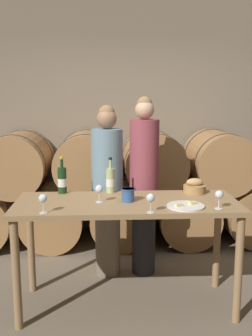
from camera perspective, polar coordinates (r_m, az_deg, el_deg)
name	(u,v)px	position (r m, az deg, el deg)	size (l,w,h in m)	color
ground_plane	(127,305)	(3.56, 0.13, -19.22)	(10.00, 10.00, 0.00)	#726654
stone_wall_back	(118,108)	(5.17, -1.14, 8.71)	(10.00, 0.12, 3.20)	#7F705B
barrel_stack	(120,190)	(4.74, -0.87, -3.27)	(3.89, 0.90, 1.35)	#9E7042
tasting_table	(127,215)	(3.24, 0.13, -6.90)	(1.82, 0.71, 0.92)	#99754C
person_left	(107,189)	(3.82, -2.73, -3.09)	(0.30, 0.30, 1.68)	#756651
person_right	(144,184)	(3.83, 2.64, -2.34)	(0.28, 0.28, 1.76)	#232326
wine_bottle_red	(62,180)	(3.49, -9.24, -1.76)	(0.08, 0.08, 0.33)	#193819
wine_bottle_white	(110,180)	(3.47, -2.27, -1.79)	(0.08, 0.08, 0.32)	#ADBC7F
blue_crock	(128,194)	(3.19, 0.30, -3.85)	(0.11, 0.11, 0.11)	#335693
bread_basket	(195,187)	(3.52, 9.92, -2.77)	(0.20, 0.20, 0.13)	#A87F4C
cheese_plate	(186,206)	(3.08, 8.64, -5.46)	(0.29, 0.29, 0.04)	white
wine_glass_far_left	(43,199)	(2.94, -11.96, -4.45)	(0.06, 0.06, 0.14)	white
wine_glass_left	(99,190)	(3.16, -3.91, -3.14)	(0.06, 0.06, 0.14)	white
wine_glass_center	(151,199)	(2.89, 3.61, -4.47)	(0.06, 0.06, 0.14)	white
wine_glass_right	(219,195)	(3.06, 13.37, -3.89)	(0.06, 0.06, 0.14)	white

